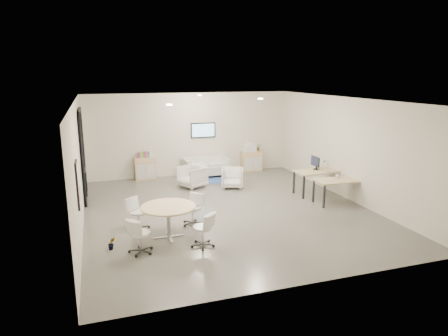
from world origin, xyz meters
TOP-DOWN VIEW (x-y plane):
  - room_shell at (0.00, 0.00)m, footprint 9.60×10.60m
  - glass_door at (-3.95, 2.51)m, footprint 0.09×1.90m
  - artwork at (-3.97, -1.60)m, footprint 0.05×0.54m
  - wall_tv at (0.50, 4.46)m, footprint 0.98×0.06m
  - ceiling_spots at (-0.20, 0.83)m, footprint 3.14×4.14m
  - sideboard_left at (-1.83, 4.28)m, footprint 0.76×0.39m
  - sideboard_right at (2.48, 4.27)m, footprint 0.84×0.41m
  - books at (-1.87, 4.28)m, footprint 0.44×0.14m
  - printer at (2.41, 4.27)m, footprint 0.45×0.38m
  - loveseat at (0.49, 4.07)m, footprint 1.77×0.98m
  - blue_rug at (0.63, 3.29)m, footprint 1.55×1.21m
  - armchair_left at (-0.39, 2.72)m, footprint 1.04×1.06m
  - armchair_right at (0.94, 2.22)m, footprint 0.93×0.90m
  - desk_rear at (3.38, 0.61)m, footprint 1.59×0.89m
  - desk_front at (3.45, -0.42)m, footprint 1.45×0.78m
  - monitor at (3.34, 0.76)m, footprint 0.20×0.50m
  - round_table at (-1.99, -1.46)m, footprint 1.32×1.32m
  - meeting_chairs at (-1.99, -1.46)m, footprint 2.32×2.32m
  - plant_cabinet at (2.76, 4.28)m, footprint 0.27×0.30m
  - plant_floor at (-3.36, -1.75)m, footprint 0.20×0.32m
  - cup at (3.58, -0.19)m, footprint 0.14×0.11m

SIDE VIEW (x-z plane):
  - blue_rug at x=0.63m, z-range 0.00..0.01m
  - plant_floor at x=-3.36m, z-range 0.00..0.13m
  - loveseat at x=0.49m, z-range 0.03..0.67m
  - armchair_right at x=0.94m, z-range 0.00..0.76m
  - meeting_chairs at x=-1.99m, z-range 0.00..0.82m
  - armchair_left at x=-0.39m, z-range 0.00..0.82m
  - sideboard_right at x=2.48m, z-range 0.00..0.84m
  - sideboard_left at x=-1.83m, z-range 0.00..0.85m
  - desk_front at x=3.45m, z-range 0.30..1.04m
  - desk_rear at x=3.38m, z-range 0.32..1.12m
  - round_table at x=-1.99m, z-range 0.32..1.12m
  - cup at x=3.58m, z-range 0.74..0.88m
  - plant_cabinet at x=2.76m, z-range 0.84..1.06m
  - books at x=-1.87m, z-range 0.85..1.07m
  - printer at x=2.41m, z-range 0.83..1.15m
  - monitor at x=3.34m, z-range 0.82..1.26m
  - glass_door at x=-3.95m, z-range 0.08..2.93m
  - artwork at x=-3.97m, z-range 1.03..2.07m
  - room_shell at x=0.00m, z-range -0.80..4.00m
  - wall_tv at x=0.50m, z-range 1.46..2.04m
  - ceiling_spots at x=-0.20m, z-range 3.17..3.20m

